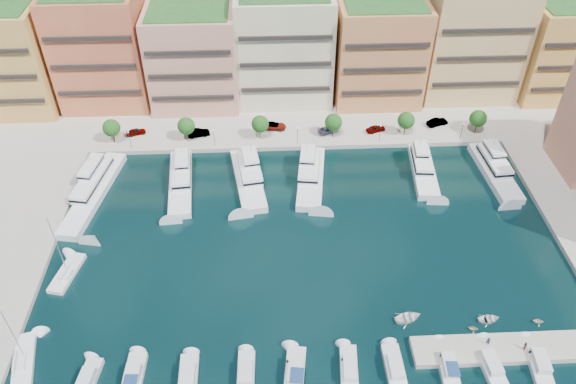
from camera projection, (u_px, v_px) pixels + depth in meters
name	position (u px, v px, depth m)	size (l,w,h in m)	color
ground	(308.00, 250.00, 99.59)	(400.00, 400.00, 0.00)	black
north_quay	(290.00, 78.00, 146.70)	(220.00, 64.00, 2.00)	#9E998E
hillside	(283.00, 6.00, 183.18)	(240.00, 40.00, 58.00)	#233A17
finger_pier	(518.00, 350.00, 83.92)	(32.00, 5.00, 2.00)	#9E998E
apartment_0	(2.00, 58.00, 126.63)	(22.00, 16.50, 24.80)	#B88343
apartment_1	(101.00, 48.00, 128.27)	(20.00, 16.50, 26.80)	#C77842
apartment_2	(193.00, 58.00, 128.78)	(20.00, 15.50, 22.80)	tan
apartment_3	(284.00, 46.00, 130.06)	(22.00, 16.50, 25.80)	#F6E2BE
apartment_4	(379.00, 52.00, 129.96)	(20.00, 15.50, 23.80)	#C8874B
apartment_5	(472.00, 40.00, 131.27)	(22.00, 16.50, 26.80)	tan
apartment_6	(565.00, 50.00, 131.82)	(20.00, 15.50, 22.80)	#B88343
backblock_0	(74.00, 4.00, 143.52)	(26.00, 18.00, 30.00)	#F6E2BE
backblock_1	(192.00, 2.00, 144.56)	(26.00, 18.00, 30.00)	#C8874B
backblock_2	(307.00, 0.00, 145.61)	(26.00, 18.00, 30.00)	tan
tree_0	(111.00, 128.00, 120.57)	(3.80, 3.80, 5.65)	#473323
tree_1	(186.00, 126.00, 121.13)	(3.80, 3.80, 5.65)	#473323
tree_2	(260.00, 124.00, 121.69)	(3.80, 3.80, 5.65)	#473323
tree_3	(333.00, 122.00, 122.24)	(3.80, 3.80, 5.65)	#473323
tree_4	(406.00, 120.00, 122.80)	(3.80, 3.80, 5.65)	#473323
tree_5	(478.00, 119.00, 123.36)	(3.80, 3.80, 5.65)	#473323
lamppost_0	(129.00, 137.00, 119.56)	(0.30, 0.30, 4.20)	black
lamppost_1	(214.00, 135.00, 120.18)	(0.30, 0.30, 4.20)	black
lamppost_2	(297.00, 133.00, 120.81)	(0.30, 0.30, 4.20)	black
lamppost_3	(380.00, 130.00, 121.44)	(0.30, 0.30, 4.20)	black
lamppost_4	(462.00, 128.00, 122.07)	(0.30, 0.30, 4.20)	black
yacht_0	(94.00, 188.00, 110.68)	(8.68, 25.43, 7.30)	white
yacht_1	(181.00, 179.00, 112.99)	(6.00, 20.51, 7.30)	white
yacht_2	(248.00, 176.00, 113.73)	(7.77, 19.89, 7.30)	white
yacht_3	(311.00, 174.00, 114.19)	(7.30, 19.78, 7.30)	white
yacht_5	(423.00, 167.00, 115.78)	(5.83, 17.39, 7.30)	white
yacht_6	(494.00, 168.00, 115.60)	(5.89, 19.34, 7.30)	white
cruiser_0	(87.00, 381.00, 79.40)	(3.38, 7.39, 2.55)	silver
cruiser_1	(133.00, 380.00, 79.59)	(2.99, 8.34, 2.66)	silver
cruiser_2	(188.00, 377.00, 79.90)	(2.75, 7.13, 2.55)	silver
cruiser_3	(246.00, 375.00, 80.18)	(2.66, 7.51, 2.55)	silver
cruiser_4	(295.00, 373.00, 80.39)	(3.84, 8.49, 2.66)	silver
cruiser_5	(349.00, 371.00, 80.69)	(3.16, 8.27, 2.55)	silver
cruiser_6	(395.00, 369.00, 80.93)	(2.64, 7.84, 2.55)	silver
cruiser_7	(448.00, 367.00, 81.17)	(2.96, 8.31, 2.66)	silver
cruiser_8	(490.00, 365.00, 81.41)	(3.23, 8.46, 2.55)	silver
cruiser_9	(538.00, 363.00, 81.66)	(3.42, 8.22, 2.55)	silver
sailboat_0	(24.00, 362.00, 82.08)	(4.82, 9.93, 13.20)	white
sailboat_1	(67.00, 274.00, 94.98)	(4.71, 9.22, 13.20)	white
tender_2	(489.00, 319.00, 87.79)	(2.48, 3.47, 0.72)	silver
tender_1	(473.00, 328.00, 86.41)	(1.38, 1.60, 0.85)	#C0B392
tender_0	(408.00, 318.00, 87.88)	(3.12, 4.37, 0.91)	white
tender_3	(538.00, 321.00, 87.39)	(1.50, 1.74, 0.92)	beige
car_0	(136.00, 132.00, 124.80)	(1.69, 4.21, 1.43)	gray
car_1	(198.00, 133.00, 124.24)	(1.75, 5.03, 1.66)	gray
car_2	(274.00, 126.00, 126.53)	(2.55, 5.52, 1.53)	gray
car_3	(329.00, 130.00, 125.40)	(2.03, 4.99, 1.45)	gray
car_4	(376.00, 129.00, 125.69)	(1.77, 4.40, 1.50)	gray
car_5	(437.00, 122.00, 127.56)	(1.73, 4.96, 1.64)	gray
person_0	(488.00, 341.00, 83.01)	(0.59, 0.39, 1.61)	#26274C
person_1	(525.00, 346.00, 82.44)	(0.74, 0.58, 1.52)	brown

